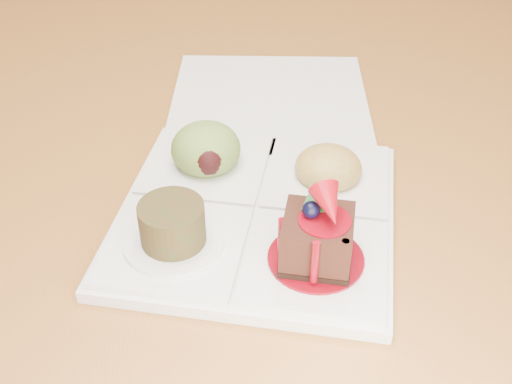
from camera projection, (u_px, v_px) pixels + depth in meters
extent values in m
plane|color=#4F2B16|center=(229.00, 328.00, 1.47)|extent=(6.00, 6.00, 0.00)
cube|color=#A5672A|center=(218.00, 26.00, 1.02)|extent=(1.00, 1.80, 0.04)
cylinder|color=#A5672A|center=(31.00, 43.00, 1.84)|extent=(0.06, 0.06, 0.71)
cylinder|color=#A5672A|center=(328.00, 20.00, 1.96)|extent=(0.06, 0.06, 0.71)
cylinder|color=black|center=(41.00, 161.00, 1.59)|extent=(0.04, 0.04, 0.46)
cylinder|color=black|center=(512.00, 312.00, 1.22)|extent=(0.04, 0.04, 0.42)
cylinder|color=black|center=(499.00, 199.00, 1.50)|extent=(0.04, 0.04, 0.42)
cube|color=silver|center=(256.00, 216.00, 0.61)|extent=(0.33, 0.33, 0.01)
cube|color=silver|center=(315.00, 262.00, 0.54)|extent=(0.15, 0.15, 0.01)
cube|color=silver|center=(174.00, 246.00, 0.56)|extent=(0.15, 0.15, 0.01)
cube|color=silver|center=(207.00, 165.00, 0.66)|extent=(0.15, 0.15, 0.01)
cube|color=silver|center=(327.00, 177.00, 0.64)|extent=(0.15, 0.15, 0.01)
cylinder|color=maroon|center=(316.00, 259.00, 0.54)|extent=(0.08, 0.08, 0.00)
cube|color=black|center=(316.00, 256.00, 0.54)|extent=(0.08, 0.08, 0.01)
cube|color=black|center=(318.00, 236.00, 0.53)|extent=(0.07, 0.07, 0.04)
cylinder|color=maroon|center=(319.00, 218.00, 0.51)|extent=(0.04, 0.04, 0.00)
sphere|color=black|center=(311.00, 210.00, 0.51)|extent=(0.01, 0.01, 0.01)
cone|color=maroon|center=(329.00, 206.00, 0.50)|extent=(0.03, 0.04, 0.04)
cube|color=#11461A|center=(319.00, 204.00, 0.52)|extent=(0.01, 0.02, 0.01)
cube|color=#11461A|center=(310.00, 203.00, 0.52)|extent=(0.02, 0.02, 0.01)
cylinder|color=maroon|center=(315.00, 262.00, 0.50)|extent=(0.01, 0.01, 0.04)
cylinder|color=maroon|center=(344.00, 258.00, 0.51)|extent=(0.01, 0.01, 0.04)
cylinder|color=maroon|center=(282.00, 236.00, 0.53)|extent=(0.01, 0.01, 0.04)
cylinder|color=silver|center=(174.00, 241.00, 0.56)|extent=(0.09, 0.09, 0.00)
cylinder|color=#432213|center=(172.00, 223.00, 0.54)|extent=(0.06, 0.06, 0.04)
cylinder|color=#47230F|center=(171.00, 212.00, 0.54)|extent=(0.05, 0.05, 0.00)
ellipsoid|color=olive|center=(206.00, 149.00, 0.64)|extent=(0.07, 0.07, 0.05)
ellipsoid|color=black|center=(209.00, 161.00, 0.63)|extent=(0.04, 0.03, 0.03)
ellipsoid|color=#A7973C|center=(328.00, 168.00, 0.63)|extent=(0.07, 0.07, 0.04)
cube|color=#E64210|center=(340.00, 161.00, 0.64)|extent=(0.02, 0.02, 0.01)
cube|color=#476716|center=(328.00, 153.00, 0.64)|extent=(0.02, 0.02, 0.01)
cube|color=#E64210|center=(314.00, 158.00, 0.64)|extent=(0.02, 0.02, 0.01)
cube|color=#476716|center=(315.00, 169.00, 0.63)|extent=(0.02, 0.02, 0.02)
cube|color=#E64210|center=(329.00, 170.00, 0.62)|extent=(0.02, 0.02, 0.02)
cube|color=#476716|center=(342.00, 169.00, 0.62)|extent=(0.02, 0.02, 0.01)
cube|color=silver|center=(269.00, 104.00, 0.77)|extent=(0.28, 0.28, 0.01)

